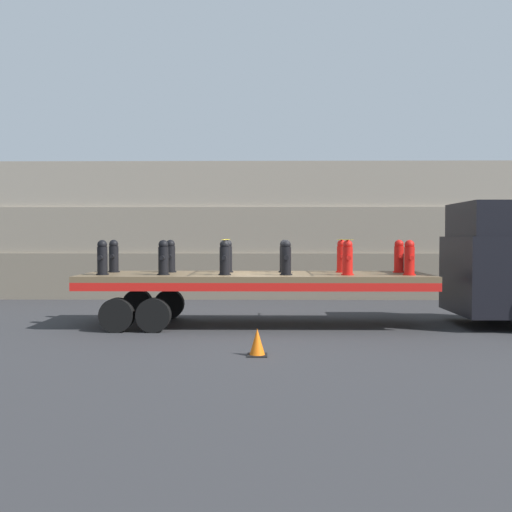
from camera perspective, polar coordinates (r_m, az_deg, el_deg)
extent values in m
plane|color=#2D2D30|center=(14.87, -0.04, -6.92)|extent=(120.00, 120.00, 0.00)
cube|color=#706656|center=(22.18, 0.23, -1.81)|extent=(60.00, 3.00, 1.69)
cube|color=gray|center=(22.28, 0.23, 2.55)|extent=(60.00, 3.00, 1.69)
cube|color=gray|center=(22.51, 0.23, 6.86)|extent=(60.00, 3.00, 1.69)
cube|color=black|center=(15.94, 23.28, -1.75)|extent=(2.39, 2.53, 1.98)
cube|color=black|center=(15.82, 22.55, 3.39)|extent=(1.67, 2.33, 0.87)
cylinder|color=black|center=(17.26, 23.00, -3.91)|extent=(1.16, 0.28, 1.16)
cube|color=brown|center=(14.72, -0.04, -2.06)|extent=(8.84, 2.47, 0.15)
cube|color=red|center=(13.55, -0.11, -3.13)|extent=(8.84, 0.08, 0.20)
cube|color=red|center=(15.93, 0.02, -2.38)|extent=(8.84, 0.08, 0.20)
cylinder|color=black|center=(13.93, -10.21, -5.84)|extent=(0.82, 0.30, 0.82)
cylinder|color=black|center=(16.15, -8.67, -4.77)|extent=(0.82, 0.30, 0.82)
cylinder|color=black|center=(14.13, -13.75, -5.76)|extent=(0.82, 0.30, 0.82)
cylinder|color=black|center=(16.32, -11.75, -4.72)|extent=(0.82, 0.30, 0.82)
cylinder|color=black|center=(14.74, -15.10, -1.77)|extent=(0.32, 0.32, 0.03)
cylinder|color=black|center=(14.72, -15.11, -0.47)|extent=(0.25, 0.25, 0.70)
sphere|color=black|center=(14.71, -15.13, 1.10)|extent=(0.24, 0.24, 0.24)
cylinder|color=black|center=(14.54, -15.32, -0.17)|extent=(0.11, 0.12, 0.11)
cylinder|color=black|center=(14.89, -14.92, -0.12)|extent=(0.11, 0.12, 0.11)
cylinder|color=black|center=(15.78, -14.03, -1.53)|extent=(0.32, 0.32, 0.03)
cylinder|color=black|center=(15.76, -14.04, -0.31)|extent=(0.25, 0.25, 0.70)
sphere|color=black|center=(15.76, -14.05, 1.16)|extent=(0.24, 0.24, 0.24)
cylinder|color=black|center=(15.58, -14.21, -0.03)|extent=(0.11, 0.12, 0.11)
cylinder|color=black|center=(15.94, -13.87, 0.01)|extent=(0.11, 0.12, 0.11)
cylinder|color=black|center=(14.39, -9.24, -1.82)|extent=(0.32, 0.32, 0.03)
cylinder|color=black|center=(14.38, -9.24, -0.49)|extent=(0.25, 0.25, 0.70)
sphere|color=black|center=(14.37, -9.25, 1.12)|extent=(0.24, 0.24, 0.24)
cylinder|color=black|center=(14.19, -9.38, -0.18)|extent=(0.11, 0.12, 0.11)
cylinder|color=black|center=(14.56, -9.12, -0.13)|extent=(0.11, 0.12, 0.11)
cylinder|color=black|center=(15.46, -8.54, -1.56)|extent=(0.32, 0.32, 0.03)
cylinder|color=black|center=(15.45, -8.55, -0.32)|extent=(0.25, 0.25, 0.70)
sphere|color=black|center=(15.44, -8.55, 1.18)|extent=(0.24, 0.24, 0.24)
cylinder|color=black|center=(15.26, -8.66, -0.03)|extent=(0.11, 0.12, 0.11)
cylinder|color=black|center=(15.63, -8.44, 0.01)|extent=(0.11, 0.12, 0.11)
cylinder|color=black|center=(14.21, -3.15, -1.85)|extent=(0.32, 0.32, 0.03)
cylinder|color=black|center=(14.19, -3.16, -0.50)|extent=(0.25, 0.25, 0.70)
sphere|color=black|center=(14.18, -3.16, 1.13)|extent=(0.24, 0.24, 0.24)
cylinder|color=black|center=(14.00, -3.21, -0.18)|extent=(0.11, 0.12, 0.11)
cylinder|color=black|center=(14.37, -3.11, -0.13)|extent=(0.11, 0.12, 0.11)
cylinder|color=black|center=(15.29, -2.88, -1.58)|extent=(0.32, 0.32, 0.03)
cylinder|color=black|center=(15.27, -2.88, -0.33)|extent=(0.25, 0.25, 0.70)
sphere|color=black|center=(15.26, -2.88, 1.19)|extent=(0.24, 0.24, 0.24)
cylinder|color=black|center=(15.09, -2.92, -0.04)|extent=(0.11, 0.12, 0.11)
cylinder|color=black|center=(15.46, -2.84, 0.01)|extent=(0.11, 0.12, 0.11)
cylinder|color=black|center=(14.19, 3.02, -1.85)|extent=(0.32, 0.32, 0.03)
cylinder|color=black|center=(14.17, 3.02, -0.50)|extent=(0.25, 0.25, 0.70)
sphere|color=black|center=(14.16, 3.02, 1.13)|extent=(0.24, 0.24, 0.24)
cylinder|color=black|center=(13.98, 3.05, -0.19)|extent=(0.11, 0.12, 0.11)
cylinder|color=black|center=(14.35, 2.99, -0.13)|extent=(0.11, 0.12, 0.11)
cylinder|color=black|center=(15.27, 2.86, -1.59)|extent=(0.32, 0.32, 0.03)
cylinder|color=black|center=(15.25, 2.86, -0.33)|extent=(0.25, 0.25, 0.70)
sphere|color=black|center=(15.24, 2.86, 1.19)|extent=(0.24, 0.24, 0.24)
cylinder|color=black|center=(15.07, 2.89, -0.04)|extent=(0.11, 0.12, 0.11)
cylinder|color=black|center=(15.43, 2.83, 0.01)|extent=(0.11, 0.12, 0.11)
cylinder|color=red|center=(14.33, 9.14, -1.84)|extent=(0.32, 0.32, 0.03)
cylinder|color=red|center=(14.31, 9.15, -0.50)|extent=(0.25, 0.25, 0.70)
sphere|color=red|center=(14.30, 9.15, 1.12)|extent=(0.24, 0.24, 0.24)
cylinder|color=red|center=(14.12, 9.26, -0.19)|extent=(0.11, 0.12, 0.11)
cylinder|color=red|center=(14.49, 9.04, -0.14)|extent=(0.11, 0.12, 0.11)
cylinder|color=red|center=(15.40, 8.55, -1.58)|extent=(0.32, 0.32, 0.03)
cylinder|color=red|center=(15.39, 8.56, -0.33)|extent=(0.25, 0.25, 0.70)
sphere|color=red|center=(15.37, 8.56, 1.17)|extent=(0.24, 0.24, 0.24)
cylinder|color=red|center=(15.20, 8.65, -0.04)|extent=(0.11, 0.12, 0.11)
cylinder|color=red|center=(15.57, 8.47, 0.01)|extent=(0.11, 0.12, 0.11)
cylinder|color=red|center=(14.63, 15.07, -1.80)|extent=(0.32, 0.32, 0.03)
cylinder|color=red|center=(14.61, 15.08, -0.49)|extent=(0.25, 0.25, 0.70)
sphere|color=red|center=(14.60, 15.10, 1.09)|extent=(0.24, 0.24, 0.24)
cylinder|color=red|center=(14.43, 15.27, -0.19)|extent=(0.11, 0.12, 0.11)
cylinder|color=red|center=(14.79, 14.91, -0.14)|extent=(0.11, 0.12, 0.11)
cylinder|color=red|center=(15.68, 14.09, -1.55)|extent=(0.32, 0.32, 0.03)
cylinder|color=red|center=(15.67, 14.10, -0.33)|extent=(0.25, 0.25, 0.70)
sphere|color=red|center=(15.66, 14.11, 1.15)|extent=(0.24, 0.24, 0.24)
cylinder|color=red|center=(15.48, 14.26, -0.04)|extent=(0.11, 0.12, 0.11)
cylinder|color=red|center=(15.84, 13.95, 0.00)|extent=(0.11, 0.12, 0.11)
cube|color=yellow|center=(14.72, -3.02, 1.65)|extent=(0.05, 2.67, 0.01)
cube|color=yellow|center=(14.84, 8.85, 1.63)|extent=(0.05, 2.67, 0.01)
cube|color=black|center=(11.10, 0.12, -9.88)|extent=(0.38, 0.38, 0.03)
cone|color=orange|center=(11.05, 0.12, -8.54)|extent=(0.29, 0.29, 0.50)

